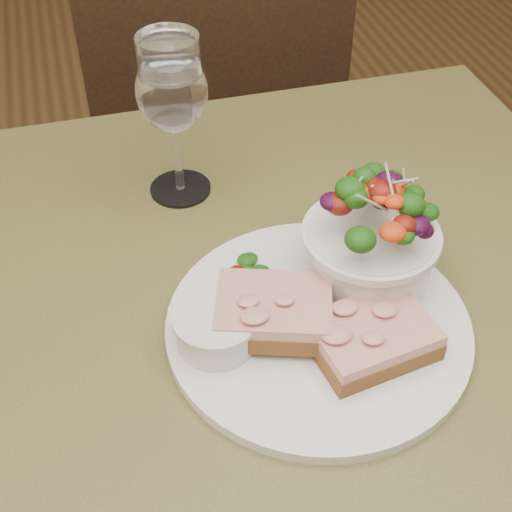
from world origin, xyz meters
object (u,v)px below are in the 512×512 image
object	(u,v)px
cafe_table	(279,377)
chair_far	(218,203)
sandwich_front	(372,336)
wine_glass	(172,96)
sandwich_back	(274,311)
ramekin	(216,326)
dinner_plate	(318,326)
salad_bowl	(372,232)

from	to	relation	value
cafe_table	chair_far	bearing A→B (deg)	82.99
sandwich_front	wine_glass	bearing A→B (deg)	103.38
cafe_table	sandwich_back	distance (m)	0.14
chair_far	cafe_table	bearing A→B (deg)	90.52
chair_far	wine_glass	xyz separation A→B (m)	(-0.15, -0.53, 0.58)
chair_far	sandwich_front	xyz separation A→B (m)	(-0.03, -0.81, 0.48)
ramekin	dinner_plate	bearing A→B (deg)	-1.30
sandwich_back	ramekin	size ratio (longest dim) A/B	1.71
sandwich_back	chair_far	bearing A→B (deg)	100.49
cafe_table	wine_glass	bearing A→B (deg)	105.00
sandwich_back	cafe_table	bearing A→B (deg)	77.87
cafe_table	wine_glass	size ratio (longest dim) A/B	4.57
ramekin	wine_glass	xyz separation A→B (m)	(0.01, 0.24, 0.09)
sandwich_back	wine_glass	distance (m)	0.26
sandwich_front	ramekin	xyz separation A→B (m)	(-0.13, 0.04, 0.00)
dinner_plate	salad_bowl	distance (m)	0.10
sandwich_back	ramekin	bearing A→B (deg)	-160.23
dinner_plate	salad_bowl	bearing A→B (deg)	34.13
wine_glass	dinner_plate	bearing A→B (deg)	-71.24
chair_far	ramekin	size ratio (longest dim) A/B	12.46
chair_far	wine_glass	world-z (taller)	wine_glass
chair_far	dinner_plate	xyz separation A→B (m)	(-0.07, -0.77, 0.46)
sandwich_back	salad_bowl	world-z (taller)	salad_bowl
chair_far	wine_glass	distance (m)	0.80
sandwich_front	sandwich_back	bearing A→B (deg)	140.90
sandwich_front	sandwich_back	world-z (taller)	sandwich_back
salad_bowl	chair_far	bearing A→B (deg)	89.87
sandwich_back	ramekin	xyz separation A→B (m)	(-0.05, -0.00, -0.00)
salad_bowl	sandwich_back	bearing A→B (deg)	-159.46
sandwich_front	chair_far	bearing A→B (deg)	78.86
sandwich_front	salad_bowl	distance (m)	0.10
sandwich_front	sandwich_back	distance (m)	0.09
cafe_table	salad_bowl	world-z (taller)	salad_bowl
dinner_plate	sandwich_back	xyz separation A→B (m)	(-0.04, 0.00, 0.03)
chair_far	dinner_plate	bearing A→B (deg)	92.71
salad_bowl	wine_glass	size ratio (longest dim) A/B	0.73
chair_far	salad_bowl	xyz separation A→B (m)	(-0.00, -0.73, 0.53)
ramekin	wine_glass	distance (m)	0.26
sandwich_back	salad_bowl	size ratio (longest dim) A/B	0.97
cafe_table	ramekin	size ratio (longest dim) A/B	11.08
sandwich_front	wine_glass	size ratio (longest dim) A/B	0.66
cafe_table	salad_bowl	size ratio (longest dim) A/B	6.30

